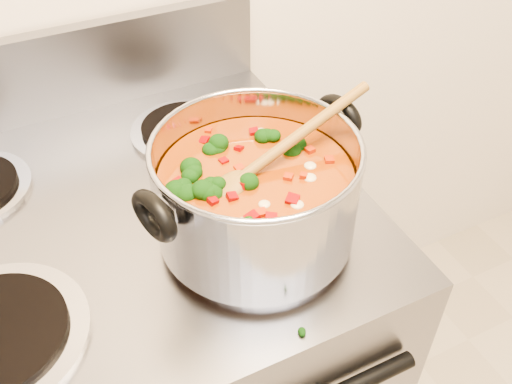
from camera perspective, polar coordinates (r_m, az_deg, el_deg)
electric_range at (r=1.25m, az=-10.97°, el=-17.44°), size 0.77×0.69×1.08m
stockpot at (r=0.77m, az=0.03°, el=-0.13°), size 0.34×0.28×0.17m
wooden_spoon at (r=0.75m, az=0.94°, el=3.22°), size 0.27×0.08×0.09m
cooktop_crumbs at (r=0.82m, az=-7.57°, el=-5.60°), size 0.20×0.29×0.01m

